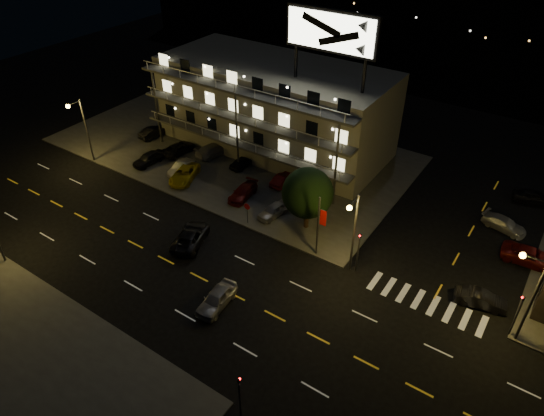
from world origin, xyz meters
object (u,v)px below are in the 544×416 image
Objects in this scene: tree at (307,194)px; road_car_east at (217,299)px; lot_car_4 at (273,210)px; side_car_0 at (481,299)px; lot_car_7 at (214,149)px; lot_car_2 at (184,174)px; road_car_west at (191,237)px.

road_car_east is at bearing -93.08° from tree.
lot_car_4 is 0.89× the size of side_car_0.
lot_car_7 is (-16.73, 6.16, -3.11)m from tree.
lot_car_2 reaches higher than side_car_0.
lot_car_2 is 1.33× the size of lot_car_4.
lot_car_2 is 1.13× the size of road_car_east.
lot_car_7 is 24.98m from road_car_east.
tree reaches higher than road_car_west.
side_car_0 is at bearing -178.00° from lot_car_7.
lot_car_2 is 1.18× the size of side_car_0.
tree reaches higher than road_car_east.
road_car_west is (-7.84, -8.14, -3.26)m from tree.
lot_car_2 is at bearing -64.43° from road_car_west.
road_car_east is at bearing -68.16° from lot_car_4.
side_car_0 is 26.01m from road_car_west.
lot_car_2 is 6.39m from lot_car_7.
road_car_east is (2.99, -12.70, -0.04)m from lot_car_4.
tree is at bearing 74.00° from side_car_0.
tree is at bearing 173.68° from lot_car_7.
road_car_west is at bearing 93.25° from side_car_0.
lot_car_4 is (12.24, -0.12, -0.05)m from lot_car_2.
lot_car_4 is 20.86m from side_car_0.
lot_car_7 is at bearing -78.01° from road_car_west.
side_car_0 is (33.89, -7.13, -0.20)m from lot_car_7.
lot_car_4 is at bearing -137.78° from road_car_west.
road_car_west is (8.08, -7.96, -0.10)m from lot_car_2.
lot_car_4 is 14.55m from lot_car_7.
road_car_west is (-7.14, 4.86, -0.01)m from road_car_east.
road_car_west is (8.89, -14.30, -0.15)m from lot_car_7.
side_car_0 is (33.08, -0.79, -0.15)m from lot_car_2.
lot_car_7 reaches higher than lot_car_2.
lot_car_7 is at bearing 124.08° from road_car_east.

